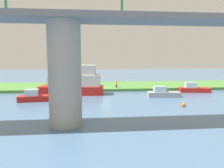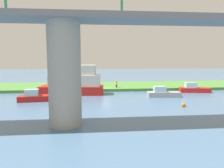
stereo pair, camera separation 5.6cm
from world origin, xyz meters
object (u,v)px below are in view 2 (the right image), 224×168
object	(u,v)px
mooring_post	(47,87)
pontoon_yellow	(163,93)
skiff_small	(36,97)
motorboat_white	(74,82)
marker_buoy	(184,105)
riverboat_paddlewheel	(194,89)
bridge_pylon	(65,74)
person_on_bank	(116,84)

from	to	relation	value
mooring_post	pontoon_yellow	distance (m)	20.02
skiff_small	motorboat_white	bearing A→B (deg)	-132.60
skiff_small	marker_buoy	size ratio (longest dim) A/B	10.29
riverboat_paddlewheel	pontoon_yellow	size ratio (longest dim) A/B	1.06
motorboat_white	riverboat_paddlewheel	world-z (taller)	motorboat_white
bridge_pylon	skiff_small	distance (m)	13.27
riverboat_paddlewheel	skiff_small	size ratio (longest dim) A/B	1.04
riverboat_paddlewheel	motorboat_white	bearing A→B (deg)	-0.17
person_on_bank	skiff_small	size ratio (longest dim) A/B	0.27
riverboat_paddlewheel	person_on_bank	bearing A→B (deg)	-16.18
person_on_bank	mooring_post	distance (m)	12.50
mooring_post	skiff_small	bearing A→B (deg)	90.28
person_on_bank	mooring_post	bearing A→B (deg)	3.10
person_on_bank	riverboat_paddlewheel	bearing A→B (deg)	163.82
bridge_pylon	mooring_post	size ratio (longest dim) A/B	10.91
bridge_pylon	motorboat_white	distance (m)	17.00
bridge_pylon	motorboat_white	bearing A→B (deg)	-88.41
marker_buoy	bridge_pylon	bearing A→B (deg)	23.52
riverboat_paddlewheel	marker_buoy	bearing A→B (deg)	58.45
person_on_bank	skiff_small	bearing A→B (deg)	36.11
motorboat_white	skiff_small	size ratio (longest dim) A/B	2.07
mooring_post	skiff_small	size ratio (longest dim) A/B	0.16
mooring_post	motorboat_white	size ratio (longest dim) A/B	0.08
bridge_pylon	mooring_post	xyz separation A→B (m)	(5.39, -19.87, -3.64)
bridge_pylon	pontoon_yellow	world-z (taller)	bridge_pylon
motorboat_white	skiff_small	distance (m)	7.35
bridge_pylon	marker_buoy	xyz separation A→B (m)	(-13.63, -5.93, -4.31)
person_on_bank	marker_buoy	bearing A→B (deg)	114.11
riverboat_paddlewheel	bridge_pylon	bearing A→B (deg)	39.55
person_on_bank	skiff_small	distance (m)	15.41
bridge_pylon	skiff_small	world-z (taller)	bridge_pylon
motorboat_white	riverboat_paddlewheel	xyz separation A→B (m)	(-20.72, 0.06, -1.34)
bridge_pylon	person_on_bank	size ratio (longest dim) A/B	6.56
motorboat_white	pontoon_yellow	xyz separation A→B (m)	(-13.82, 3.93, -1.37)
bridge_pylon	motorboat_white	world-z (taller)	bridge_pylon
person_on_bank	marker_buoy	world-z (taller)	person_on_bank
bridge_pylon	mooring_post	distance (m)	20.91
skiff_small	mooring_post	bearing A→B (deg)	-89.72
motorboat_white	skiff_small	xyz separation A→B (m)	(4.89, 5.31, -1.36)
motorboat_white	riverboat_paddlewheel	distance (m)	20.77
person_on_bank	pontoon_yellow	bearing A→B (deg)	129.21
marker_buoy	mooring_post	bearing A→B (deg)	-36.25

